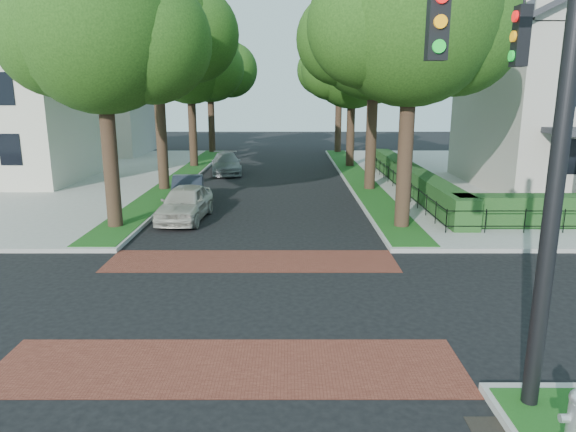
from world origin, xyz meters
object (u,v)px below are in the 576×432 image
object	(u,v)px
traffic_signal	(542,121)
parked_car_front	(185,203)
parked_car_rear	(226,164)
parked_car_middle	(188,190)

from	to	relation	value
traffic_signal	parked_car_front	size ratio (longest dim) A/B	1.88
parked_car_front	parked_car_rear	world-z (taller)	parked_car_front
parked_car_front	traffic_signal	bearing A→B (deg)	-54.72
traffic_signal	parked_car_rear	distance (m)	27.18
traffic_signal	parked_car_front	distance (m)	15.77
parked_car_front	parked_car_rear	xyz separation A→B (m)	(0.20, 12.73, -0.06)
traffic_signal	parked_car_front	world-z (taller)	traffic_signal
parked_car_middle	parked_car_front	bearing A→B (deg)	-89.41
traffic_signal	parked_car_rear	size ratio (longest dim) A/B	1.75
parked_car_front	parked_car_middle	xyz separation A→B (m)	(-0.49, 3.17, -0.06)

